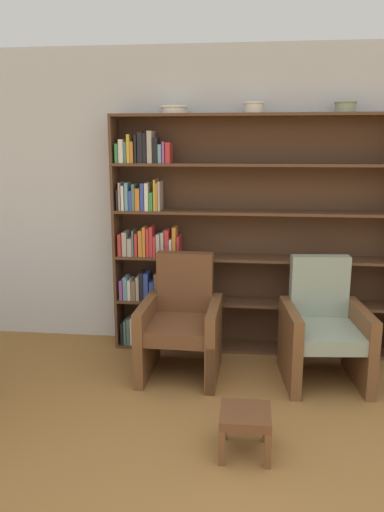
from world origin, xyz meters
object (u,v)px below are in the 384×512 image
at_px(bowl_stoneware, 174,109).
at_px(armchair_cushioned, 323,330).
at_px(bowl_terracotta, 254,107).
at_px(bowl_olive, 345,106).
at_px(bookshelf, 225,238).
at_px(armchair_leather, 181,324).
at_px(footstool, 245,420).

bearing_deg(bowl_stoneware, armchair_cushioned, -23.43).
distance_m(bowl_terracotta, bowl_olive, 0.76).
height_order(bookshelf, bowl_olive, bowl_olive).
bearing_deg(bowl_olive, armchair_leather, -157.08).
distance_m(bookshelf, bowl_stoneware, 1.22).
xyz_separation_m(bookshelf, armchair_leather, (-0.33, -0.58, -0.63)).
relative_size(armchair_cushioned, footstool, 3.16).
bearing_deg(bowl_stoneware, footstool, -67.95).
relative_size(bookshelf, bowl_olive, 13.38).
height_order(armchair_leather, footstool, armchair_leather).
bearing_deg(armchair_leather, armchair_cushioned, -178.48).
relative_size(bowl_terracotta, footstool, 0.57).
bearing_deg(armchair_cushioned, bookshelf, -40.39).
bearing_deg(bowl_olive, bowl_stoneware, 180.00).
relative_size(bowl_stoneware, footstool, 0.76).
height_order(bowl_stoneware, footstool, bowl_stoneware).
distance_m(bowl_terracotta, armchair_leather, 1.95).
relative_size(bowl_stoneware, bowl_terracotta, 1.33).
distance_m(bowl_olive, armchair_leather, 2.29).
bearing_deg(bowl_olive, armchair_cushioned, -105.94).
relative_size(bowl_stoneware, armchair_cushioned, 0.24).
distance_m(bookshelf, armchair_leather, 0.92).
distance_m(bowl_stoneware, footstool, 2.65).
distance_m(bowl_terracotta, armchair_cushioned, 1.96).
bearing_deg(bowl_olive, footstool, -115.07).
distance_m(bookshelf, footstool, 1.88).
xyz_separation_m(bookshelf, bowl_olive, (0.99, -0.02, 1.15)).
height_order(bowl_stoneware, armchair_cushioned, bowl_stoneware).
xyz_separation_m(bookshelf, armchair_cushioned, (0.83, -0.58, -0.63)).
bearing_deg(footstool, bowl_olive, 64.93).
bearing_deg(armchair_leather, footstool, 117.80).
bearing_deg(armchair_cushioned, bowl_terracotta, -48.49).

